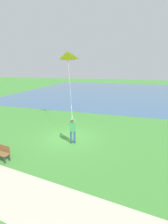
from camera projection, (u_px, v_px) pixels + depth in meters
ground_plane at (69, 138)px, 12.54m from camera, size 120.00×120.00×0.00m
lake_water at (132, 92)px, 34.59m from camera, size 36.00×44.00×0.01m
walkway_path at (57, 210)px, 6.26m from camera, size 6.60×32.04×0.02m
person_kite_flyer at (73, 129)px, 11.52m from camera, size 0.63×0.50×1.83m
flying_kite at (67, 57)px, 14.65m from camera, size 4.21×2.58×4.66m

